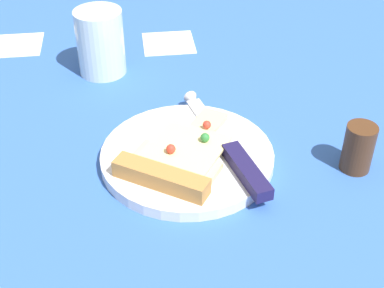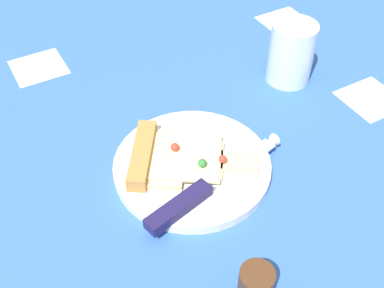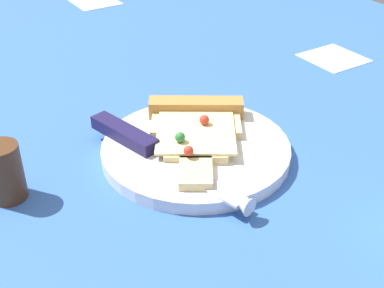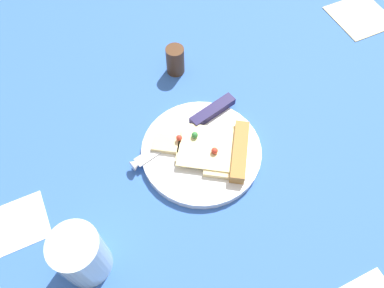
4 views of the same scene
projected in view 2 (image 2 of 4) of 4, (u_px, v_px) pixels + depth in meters
ground_plane at (155, 211)px, 64.86cm from camera, size 136.91×136.91×3.00cm
plate at (192, 166)px, 67.69cm from camera, size 22.30×22.30×1.52cm
pizza_slice at (174, 158)px, 66.72cm from camera, size 18.82×16.08×2.50cm
knife at (205, 189)px, 62.95cm from camera, size 23.81×7.76×2.45cm
drinking_glass at (291, 53)px, 79.96cm from camera, size 7.56×7.56×10.50cm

